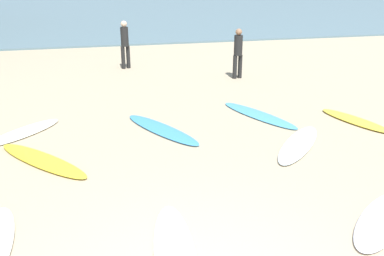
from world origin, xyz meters
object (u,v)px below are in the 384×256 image
(surfboard_0, at_px, (42,160))
(beachgoer_mid, at_px, (238,51))
(surfboard_1, at_px, (299,144))
(surfboard_3, at_px, (175,256))
(surfboard_4, at_px, (24,132))
(surfboard_8, at_px, (355,120))
(surfboard_2, at_px, (162,129))
(surfboard_10, at_px, (259,115))
(beachgoer_near, at_px, (125,42))
(surfboard_9, at_px, (382,220))

(surfboard_0, distance_m, beachgoer_mid, 7.94)
(surfboard_1, distance_m, surfboard_3, 4.42)
(surfboard_0, xyz_separation_m, surfboard_4, (-0.54, 1.67, -0.01))
(surfboard_0, relative_size, surfboard_8, 1.27)
(surfboard_2, bearing_deg, surfboard_0, -3.94)
(surfboard_4, bearing_deg, surfboard_10, 41.74)
(beachgoer_mid, bearing_deg, surfboard_10, -112.51)
(beachgoer_near, bearing_deg, surfboard_2, -105.31)
(surfboard_9, height_order, surfboard_10, surfboard_9)
(surfboard_3, relative_size, beachgoer_near, 1.42)
(surfboard_4, bearing_deg, surfboard_0, -29.03)
(surfboard_2, height_order, surfboard_3, same)
(surfboard_4, relative_size, surfboard_10, 0.79)
(surfboard_1, bearing_deg, surfboard_3, 84.10)
(surfboard_1, xyz_separation_m, surfboard_3, (-3.24, -3.01, -0.00))
(surfboard_3, xyz_separation_m, beachgoer_near, (0.33, 11.11, 0.93))
(surfboard_2, xyz_separation_m, surfboard_3, (-0.57, -4.54, -0.00))
(surfboard_2, relative_size, surfboard_4, 1.28)
(surfboard_1, height_order, surfboard_4, surfboard_1)
(surfboard_8, relative_size, beachgoer_near, 1.16)
(surfboard_3, relative_size, surfboard_10, 0.98)
(surfboard_3, bearing_deg, surfboard_0, 125.57)
(surfboard_0, relative_size, surfboard_3, 1.04)
(surfboard_3, relative_size, surfboard_4, 1.24)
(beachgoer_near, bearing_deg, surfboard_10, -82.94)
(surfboard_0, relative_size, beachgoer_mid, 1.55)
(surfboard_10, bearing_deg, surfboard_4, -24.27)
(surfboard_9, bearing_deg, beachgoer_mid, 135.47)
(surfboard_2, xyz_separation_m, beachgoer_near, (-0.24, 6.57, 0.93))
(surfboard_10, bearing_deg, beachgoer_mid, -123.90)
(surfboard_2, xyz_separation_m, surfboard_8, (4.68, -0.51, 0.01))
(surfboard_1, relative_size, surfboard_4, 1.17)
(surfboard_4, bearing_deg, beachgoer_mid, 73.09)
(surfboard_4, xyz_separation_m, surfboard_10, (5.62, -0.12, 0.00))
(surfboard_1, distance_m, surfboard_4, 6.10)
(surfboard_2, xyz_separation_m, surfboard_9, (2.56, -4.42, 0.00))
(surfboard_0, distance_m, surfboard_2, 2.76)
(surfboard_2, height_order, beachgoer_near, beachgoer_near)
(surfboard_8, distance_m, surfboard_9, 4.45)
(surfboard_3, height_order, surfboard_9, surfboard_9)
(surfboard_4, height_order, beachgoer_mid, beachgoer_mid)
(surfboard_0, xyz_separation_m, surfboard_10, (5.07, 1.55, -0.01))
(surfboard_8, relative_size, beachgoer_mid, 1.22)
(surfboard_10, xyz_separation_m, beachgoer_mid, (0.73, 3.80, 0.88))
(surfboard_2, bearing_deg, surfboard_1, 122.50)
(surfboard_4, relative_size, beachgoer_mid, 1.20)
(surfboard_2, relative_size, surfboard_8, 1.26)
(beachgoer_mid, bearing_deg, surfboard_0, -148.97)
(surfboard_1, bearing_deg, surfboard_4, 21.27)
(surfboard_3, xyz_separation_m, beachgoer_mid, (3.85, 8.77, 0.88))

